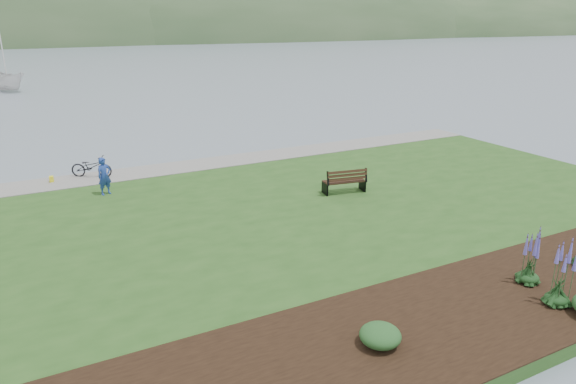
% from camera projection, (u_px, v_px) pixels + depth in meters
% --- Properties ---
extents(ground, '(600.00, 600.00, 0.00)m').
position_uv_depth(ground, '(260.00, 214.00, 21.02)').
color(ground, slate).
rests_on(ground, ground).
extents(lawn, '(34.00, 20.00, 0.40)m').
position_uv_depth(lawn, '(282.00, 226.00, 19.27)').
color(lawn, '#254F1B').
rests_on(lawn, ground).
extents(shoreline_path, '(34.00, 2.20, 0.03)m').
position_uv_depth(shoreline_path, '(205.00, 164.00, 26.67)').
color(shoreline_path, gray).
rests_on(shoreline_path, lawn).
extents(garden_bed, '(24.00, 4.40, 0.04)m').
position_uv_depth(garden_bed, '(510.00, 296.00, 13.97)').
color(garden_bed, black).
rests_on(garden_bed, lawn).
extents(far_hillside, '(580.00, 80.00, 38.00)m').
position_uv_depth(far_hillside, '(103.00, 42.00, 172.44)').
color(far_hillside, '#375530').
rests_on(far_hillside, ground).
extents(park_bench, '(1.92, 1.05, 1.13)m').
position_uv_depth(park_bench, '(345.00, 181.00, 22.10)').
color(park_bench, black).
rests_on(park_bench, lawn).
extents(person, '(0.81, 0.67, 1.91)m').
position_uv_depth(person, '(104.00, 173.00, 21.83)').
color(person, '#223F9E').
rests_on(person, lawn).
extents(bicycle_a, '(1.56, 2.03, 1.02)m').
position_uv_depth(bicycle_a, '(91.00, 167.00, 24.35)').
color(bicycle_a, black).
rests_on(bicycle_a, lawn).
extents(sailboat, '(13.17, 13.24, 25.45)m').
position_uv_depth(sailboat, '(9.00, 91.00, 56.13)').
color(sailboat, silver).
rests_on(sailboat, ground).
extents(pannier, '(0.20, 0.29, 0.29)m').
position_uv_depth(pannier, '(52.00, 179.00, 23.69)').
color(pannier, yellow).
rests_on(pannier, lawn).
extents(echium_0, '(0.62, 0.62, 1.99)m').
position_uv_depth(echium_0, '(561.00, 275.00, 13.29)').
color(echium_0, '#133515').
rests_on(echium_0, garden_bed).
extents(echium_1, '(0.62, 0.62, 1.76)m').
position_uv_depth(echium_1, '(531.00, 259.00, 14.43)').
color(echium_1, '#133515').
rests_on(echium_1, garden_bed).
extents(shrub_0, '(0.97, 0.97, 0.49)m').
position_uv_depth(shrub_0, '(380.00, 335.00, 11.79)').
color(shrub_0, '#1E4C21').
rests_on(shrub_0, garden_bed).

